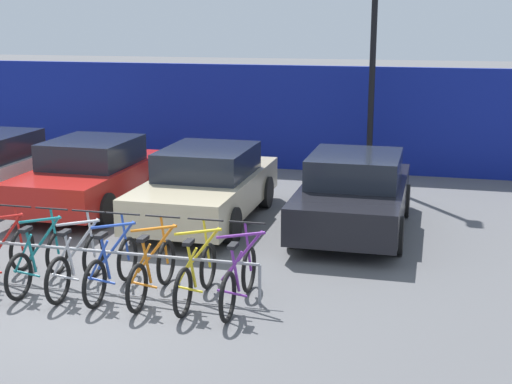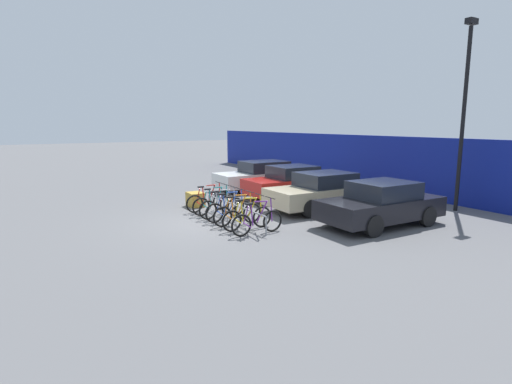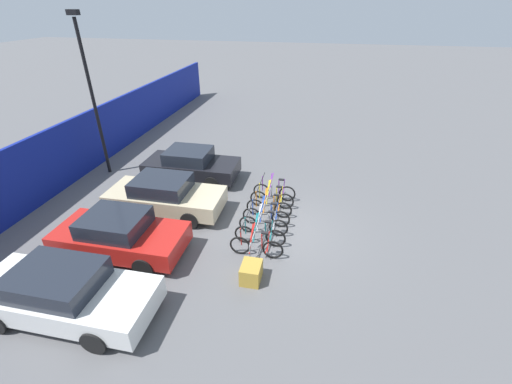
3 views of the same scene
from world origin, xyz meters
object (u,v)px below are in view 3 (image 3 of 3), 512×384
car_black (191,165)px  lamp_post (91,91)px  car_white (64,293)px  bicycle_red (256,246)px  car_beige (165,195)px  bicycle_orange (269,207)px  bicycle_yellow (272,199)px  bike_rack (262,212)px  bicycle_teal (260,235)px  bicycle_silver (263,225)px  bicycle_blue (266,216)px  bicycle_purple (274,191)px  car_red (120,235)px  cargo_crate (251,272)px

car_black → lamp_post: size_ratio=0.60×
car_black → car_white: bearing=177.4°
bicycle_red → car_beige: car_beige is taller
bicycle_orange → car_beige: size_ratio=0.40×
bicycle_yellow → bike_rack: bearing=172.3°
bicycle_teal → bicycle_yellow: bearing=3.8°
bicycle_teal → bicycle_orange: (1.74, 0.00, 0.00)m
bicycle_silver → car_black: car_black is taller
bicycle_blue → car_white: 6.50m
bicycle_silver → bicycle_yellow: 1.78m
bicycle_purple → car_red: car_red is taller
bicycle_blue → car_red: (-2.42, 4.20, 0.31)m
bicycle_orange → bicycle_purple: 1.24m
bicycle_silver → bicycle_yellow: size_ratio=1.00×
car_red → cargo_crate: size_ratio=5.73×
lamp_post → car_black: bearing=-88.4°
bicycle_yellow → lamp_post: lamp_post is taller
bicycle_teal → car_white: car_white is taller
bicycle_blue → cargo_crate: 2.80m
car_red → car_beige: bearing=-7.5°
bicycle_silver → bicycle_purple: bearing=-2.5°
car_red → cargo_crate: bearing=-95.1°
bicycle_teal → bike_rack: bearing=10.9°
bicycle_red → car_black: (4.65, 3.90, 0.31)m
car_white → car_red: 2.49m
bicycle_yellow → cargo_crate: (-4.04, -0.07, -0.10)m
bicycle_blue → cargo_crate: bearing=179.8°
bike_rack → cargo_crate: bike_rack is taller
bicycle_orange → bicycle_red: bearing=-177.1°
bicycle_teal → bicycle_blue: same height
bicycle_purple → car_black: car_black is taller
car_white → car_red: bearing=-1.3°
bicycle_silver → car_white: (-4.36, 4.26, 0.31)m
lamp_post → bicycle_orange: bearing=-105.4°
bicycle_teal → car_red: size_ratio=0.43×
car_red → lamp_post: (5.22, 3.77, 3.05)m
car_beige → bicycle_teal: bearing=-108.3°
bike_rack → bicycle_purple: bicycle_purple is taller
bicycle_teal → car_beige: bearing=75.5°
car_white → bicycle_purple: bearing=-32.3°
car_beige → cargo_crate: size_ratio=6.12×
bicycle_silver → bicycle_red: bearing=177.5°
car_white → cargo_crate: bearing=-64.1°
bicycle_teal → car_beige: size_ratio=0.40×
bike_rack → bicycle_blue: size_ratio=2.41×
bicycle_blue → car_white: car_white is taller
car_red → car_black: same height
bicycle_purple → lamp_post: (0.96, 7.97, 3.36)m
cargo_crate → car_black: bearing=34.9°
bicycle_blue → lamp_post: 9.09m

